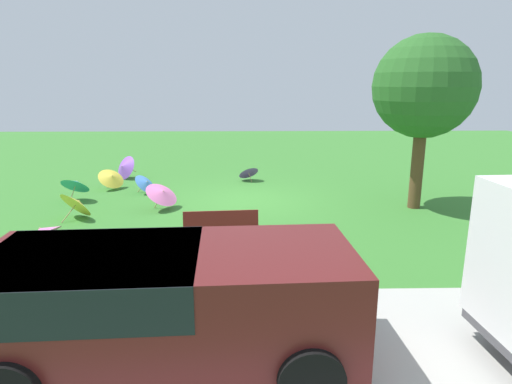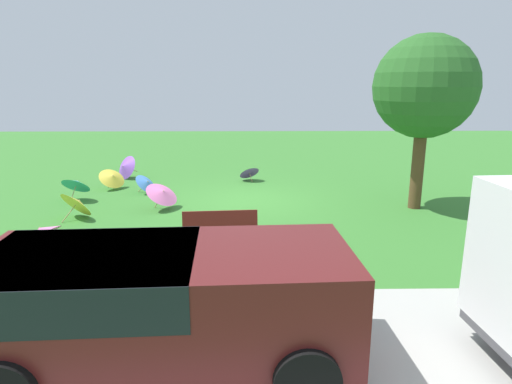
# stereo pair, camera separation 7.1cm
# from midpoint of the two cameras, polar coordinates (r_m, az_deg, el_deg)

# --- Properties ---
(ground) EXTENTS (40.00, 40.00, 0.00)m
(ground) POSITION_cam_midpoint_polar(r_m,az_deg,el_deg) (13.45, -1.08, -1.12)
(ground) COLOR #387A2D
(road_strip) EXTENTS (40.00, 3.96, 0.01)m
(road_strip) POSITION_cam_midpoint_polar(r_m,az_deg,el_deg) (6.11, -1.26, -21.14)
(road_strip) COLOR #B2AFA8
(road_strip) RESTS_ON ground
(van_dark) EXTENTS (4.69, 2.31, 1.53)m
(van_dark) POSITION_cam_midpoint_polar(r_m,az_deg,el_deg) (5.74, -12.87, -13.47)
(van_dark) COLOR #591919
(van_dark) RESTS_ON ground
(park_bench) EXTENTS (1.63, 0.60, 0.90)m
(park_bench) POSITION_cam_midpoint_polar(r_m,az_deg,el_deg) (9.49, -4.50, -4.80)
(park_bench) COLOR maroon
(park_bench) RESTS_ON ground
(shade_tree) EXTENTS (2.81, 2.81, 4.84)m
(shade_tree) POSITION_cam_midpoint_polar(r_m,az_deg,el_deg) (13.04, 21.45, 12.62)
(shade_tree) COLOR brown
(shade_tree) RESTS_ON ground
(parasol_teal_0) EXTENTS (1.02, 0.96, 0.88)m
(parasol_teal_0) POSITION_cam_midpoint_polar(r_m,az_deg,el_deg) (14.40, -22.36, 1.04)
(parasol_teal_0) COLOR tan
(parasol_teal_0) RESTS_ON ground
(parasol_pink_0) EXTENTS (1.22, 1.25, 0.82)m
(parasol_pink_0) POSITION_cam_midpoint_polar(r_m,az_deg,el_deg) (12.65, -12.02, -0.11)
(parasol_pink_0) COLOR tan
(parasol_pink_0) RESTS_ON ground
(parasol_yellow_0) EXTENTS (1.15, 1.15, 0.76)m
(parasol_yellow_0) POSITION_cam_midpoint_polar(r_m,az_deg,el_deg) (15.55, -18.22, 1.87)
(parasol_yellow_0) COLOR tan
(parasol_yellow_0) RESTS_ON ground
(parasol_pink_1) EXTENTS (1.02, 1.03, 0.79)m
(parasol_pink_1) POSITION_cam_midpoint_polar(r_m,az_deg,el_deg) (10.14, -26.19, -4.62)
(parasol_pink_1) COLOR tan
(parasol_pink_1) RESTS_ON ground
(parasol_yellow_1) EXTENTS (1.17, 1.13, 0.84)m
(parasol_yellow_1) POSITION_cam_midpoint_polar(r_m,az_deg,el_deg) (12.52, -22.24, -1.30)
(parasol_yellow_1) COLOR tan
(parasol_yellow_1) RESTS_ON ground
(parasol_blue_1) EXTENTS (0.84, 0.92, 0.66)m
(parasol_blue_1) POSITION_cam_midpoint_polar(r_m,az_deg,el_deg) (14.74, -14.04, 1.19)
(parasol_blue_1) COLOR tan
(parasol_blue_1) RESTS_ON ground
(parasol_purple_0) EXTENTS (1.10, 1.08, 0.93)m
(parasol_purple_0) POSITION_cam_midpoint_polar(r_m,az_deg,el_deg) (17.13, -16.72, 3.19)
(parasol_purple_0) COLOR tan
(parasol_purple_0) RESTS_ON ground
(parasol_purple_1) EXTENTS (0.95, 0.91, 0.62)m
(parasol_purple_1) POSITION_cam_midpoint_polar(r_m,az_deg,el_deg) (16.11, -0.82, 2.65)
(parasol_purple_1) COLOR tan
(parasol_purple_1) RESTS_ON ground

